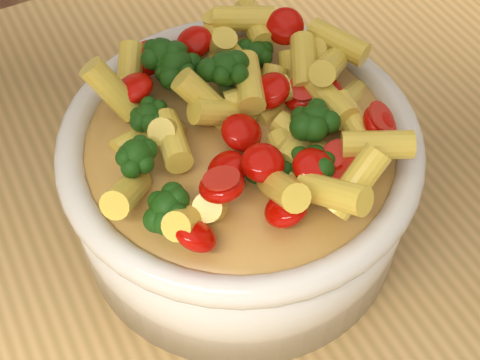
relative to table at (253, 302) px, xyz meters
name	(u,v)px	position (x,y,z in m)	size (l,w,h in m)	color
table	(253,302)	(0.00, 0.00, 0.00)	(1.20, 0.80, 0.90)	#AB8249
serving_bowl	(240,179)	(0.00, 0.03, 0.16)	(0.27, 0.27, 0.12)	silver
pasta_salad	(240,116)	(0.00, 0.03, 0.23)	(0.21, 0.21, 0.05)	#EACF4A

